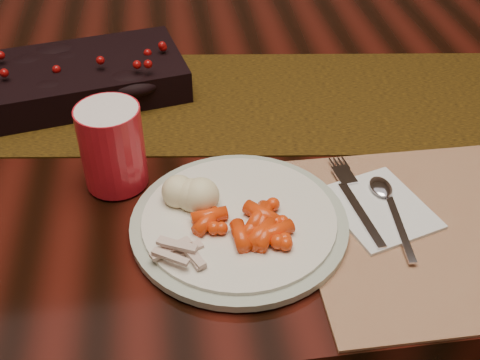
{
  "coord_description": "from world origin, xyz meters",
  "views": [
    {
      "loc": [
        -0.08,
        -0.85,
        1.29
      ],
      "look_at": [
        -0.0,
        -0.26,
        0.8
      ],
      "focal_mm": 45.0,
      "sensor_mm": 36.0,
      "label": 1
    }
  ],
  "objects": [
    {
      "name": "centerpiece",
      "position": [
        -0.24,
        0.07,
        0.79
      ],
      "size": [
        0.39,
        0.25,
        0.07
      ],
      "primitive_type": null,
      "rotation": [
        0.0,
        0.0,
        0.19
      ],
      "color": "black",
      "rests_on": "table_runner"
    },
    {
      "name": "baby_carrots",
      "position": [
        -0.01,
        -0.33,
        0.78
      ],
      "size": [
        0.13,
        0.12,
        0.02
      ],
      "primitive_type": null,
      "rotation": [
        0.0,
        0.0,
        -0.33
      ],
      "color": "red",
      "rests_on": "dinner_plate"
    },
    {
      "name": "table_runner",
      "position": [
        0.05,
        0.01,
        0.75
      ],
      "size": [
        1.57,
        0.51,
        0.0
      ],
      "primitive_type": "cube",
      "rotation": [
        0.0,
        0.0,
        -0.13
      ],
      "color": "#302009",
      "rests_on": "dining_table"
    },
    {
      "name": "mashed_potatoes",
      "position": [
        -0.06,
        -0.25,
        0.79
      ],
      "size": [
        0.09,
        0.09,
        0.05
      ],
      "primitive_type": null,
      "rotation": [
        0.0,
        0.0,
        0.17
      ],
      "color": "beige",
      "rests_on": "dinner_plate"
    },
    {
      "name": "red_cup",
      "position": [
        -0.16,
        -0.18,
        0.81
      ],
      "size": [
        0.11,
        0.11,
        0.12
      ],
      "primitive_type": "cylinder",
      "rotation": [
        0.0,
        0.0,
        0.38
      ],
      "color": "#B21622",
      "rests_on": "placemat_main"
    },
    {
      "name": "spoon",
      "position": [
        0.19,
        -0.31,
        0.76
      ],
      "size": [
        0.04,
        0.15,
        0.0
      ],
      "primitive_type": null,
      "rotation": [
        0.0,
        0.0,
        -0.09
      ],
      "color": "silver",
      "rests_on": "napkin"
    },
    {
      "name": "dining_table",
      "position": [
        0.0,
        0.0,
        0.38
      ],
      "size": [
        1.8,
        1.0,
        0.75
      ],
      "primitive_type": "cube",
      "color": "black",
      "rests_on": "floor"
    },
    {
      "name": "dinner_plate",
      "position": [
        -0.01,
        -0.3,
        0.76
      ],
      "size": [
        0.31,
        0.31,
        0.02
      ],
      "primitive_type": "cylinder",
      "rotation": [
        0.0,
        0.0,
        -0.12
      ],
      "color": "silver",
      "rests_on": "placemat_main"
    },
    {
      "name": "placemat_main",
      "position": [
        0.29,
        -0.33,
        0.75
      ],
      "size": [
        0.45,
        0.33,
        0.0
      ],
      "primitive_type": "cube",
      "rotation": [
        0.0,
        0.0,
        -0.0
      ],
      "color": "#906551",
      "rests_on": "dining_table"
    },
    {
      "name": "napkin",
      "position": [
        0.18,
        -0.29,
        0.76
      ],
      "size": [
        0.15,
        0.16,
        0.0
      ],
      "primitive_type": "cube",
      "rotation": [
        0.0,
        0.0,
        0.29
      ],
      "color": "silver",
      "rests_on": "placemat_main"
    },
    {
      "name": "turkey_shreds",
      "position": [
        -0.08,
        -0.36,
        0.78
      ],
      "size": [
        0.09,
        0.09,
        0.02
      ],
      "primitive_type": null,
      "rotation": [
        0.0,
        0.0,
        -0.38
      ],
      "color": "beige",
      "rests_on": "dinner_plate"
    },
    {
      "name": "fork",
      "position": [
        0.15,
        -0.28,
        0.76
      ],
      "size": [
        0.05,
        0.16,
        0.0
      ],
      "primitive_type": null,
      "rotation": [
        0.0,
        0.0,
        0.13
      ],
      "color": "silver",
      "rests_on": "napkin"
    }
  ]
}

